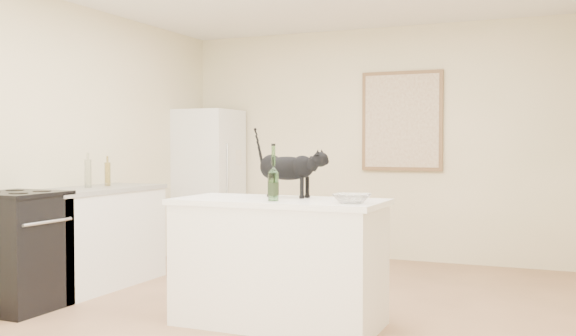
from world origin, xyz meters
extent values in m
plane|color=#AA7E5A|center=(0.00, 0.00, 0.00)|extent=(5.50, 5.50, 0.00)
plane|color=beige|center=(0.00, 2.75, 1.30)|extent=(4.50, 0.00, 4.50)
plane|color=beige|center=(-2.25, 0.00, 1.30)|extent=(0.00, 5.50, 5.50)
cube|color=white|center=(0.10, -0.20, 0.43)|extent=(1.44, 0.67, 0.86)
cube|color=white|center=(0.10, -0.20, 0.88)|extent=(1.50, 0.70, 0.04)
cube|color=white|center=(-1.95, 0.30, 0.43)|extent=(0.60, 1.40, 0.86)
cube|color=gray|center=(-1.95, 0.30, 0.88)|extent=(0.62, 1.44, 0.04)
cube|color=black|center=(-1.95, -0.60, 0.45)|extent=(0.60, 0.60, 0.90)
cube|color=white|center=(-1.95, 2.35, 0.85)|extent=(0.68, 0.68, 1.70)
cube|color=brown|center=(0.30, 2.72, 1.55)|extent=(0.90, 0.03, 1.10)
cube|color=beige|center=(0.30, 2.70, 1.55)|extent=(0.82, 0.00, 1.02)
cylinder|color=#276026|center=(0.13, -0.36, 1.07)|extent=(0.09, 0.09, 0.34)
imported|color=silver|center=(0.68, -0.32, 0.93)|extent=(0.28, 0.28, 0.06)
cube|color=silver|center=(-1.60, 2.46, 1.14)|extent=(0.03, 0.13, 0.17)
cylinder|color=olive|center=(-1.98, 0.54, 1.01)|extent=(0.06, 0.06, 0.22)
cylinder|color=#96A195|center=(-1.97, 0.25, 1.03)|extent=(0.06, 0.06, 0.26)
camera|label=1|loc=(1.97, -4.45, 1.28)|focal=40.87mm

